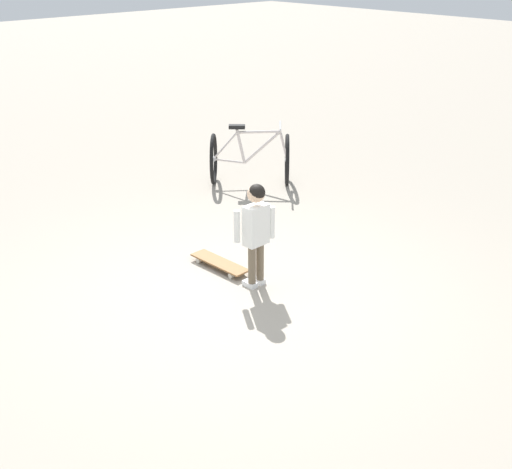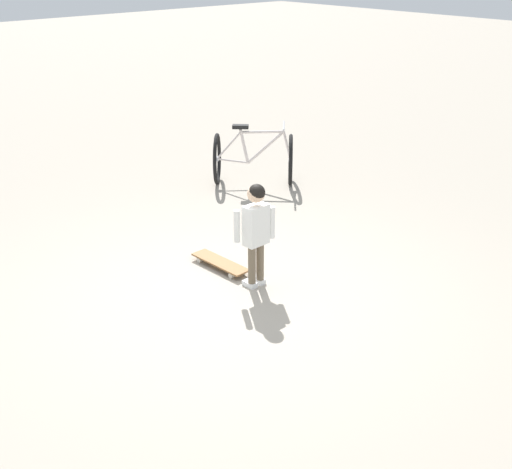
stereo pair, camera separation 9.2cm
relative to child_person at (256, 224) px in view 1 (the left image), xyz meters
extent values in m
plane|color=#9E9384|center=(-0.06, 0.38, -0.66)|extent=(50.00, 50.00, 0.00)
cylinder|color=brown|center=(0.00, 0.05, -0.42)|extent=(0.08, 0.08, 0.42)
cube|color=white|center=(0.03, 0.06, -0.63)|extent=(0.15, 0.08, 0.05)
cylinder|color=brown|center=(0.00, -0.06, -0.42)|extent=(0.08, 0.08, 0.42)
cube|color=white|center=(0.03, -0.05, -0.63)|extent=(0.15, 0.08, 0.05)
cube|color=white|center=(0.00, 0.00, -0.01)|extent=(0.15, 0.24, 0.40)
cylinder|color=white|center=(0.10, 0.16, -0.01)|extent=(0.06, 0.06, 0.32)
cylinder|color=white|center=(-0.06, -0.16, -0.01)|extent=(0.06, 0.06, 0.32)
sphere|color=beige|center=(0.00, 0.00, 0.31)|extent=(0.17, 0.17, 0.17)
sphere|color=black|center=(-0.01, 0.00, 0.32)|extent=(0.16, 0.16, 0.16)
cube|color=olive|center=(0.54, 0.01, -0.59)|extent=(0.72, 0.21, 0.02)
cube|color=#B7B7BC|center=(0.79, 0.02, -0.61)|extent=(0.03, 0.11, 0.02)
cube|color=#B7B7BC|center=(0.29, 0.00, -0.61)|extent=(0.03, 0.11, 0.02)
cylinder|color=beige|center=(0.79, 0.09, -0.63)|extent=(0.06, 0.03, 0.06)
cylinder|color=beige|center=(0.79, -0.06, -0.63)|extent=(0.06, 0.03, 0.06)
cylinder|color=beige|center=(0.28, 0.08, -0.63)|extent=(0.06, 0.03, 0.06)
cylinder|color=beige|center=(0.29, -0.07, -0.63)|extent=(0.06, 0.03, 0.06)
torus|color=black|center=(1.93, -2.40, -0.30)|extent=(0.54, 0.53, 0.71)
torus|color=black|center=(2.64, -1.67, -0.30)|extent=(0.54, 0.53, 0.71)
cylinder|color=#B7B7BC|center=(1.93, -2.40, -0.30)|extent=(0.08, 0.08, 0.06)
cylinder|color=#B7B7BC|center=(2.64, -1.67, -0.30)|extent=(0.08, 0.08, 0.06)
cylinder|color=silver|center=(2.17, -2.15, -0.13)|extent=(0.39, 0.40, 0.48)
cylinder|color=silver|center=(2.20, -2.12, 0.09)|extent=(0.44, 0.45, 0.06)
cylinder|color=silver|center=(2.38, -1.94, -0.12)|extent=(0.13, 0.13, 0.48)
cylinder|color=silver|center=(2.49, -1.83, -0.33)|extent=(0.32, 0.33, 0.08)
cylinder|color=silver|center=(2.53, -1.79, -0.11)|extent=(0.27, 0.27, 0.40)
cylinder|color=silver|center=(1.96, -2.36, -0.10)|extent=(0.11, 0.12, 0.41)
cube|color=black|center=(2.41, -1.91, 0.16)|extent=(0.23, 0.23, 0.05)
cylinder|color=#B7B7BC|center=(2.00, -2.33, 0.18)|extent=(0.34, 0.34, 0.02)
camera|label=1|loc=(-4.31, 4.04, 2.46)|focal=47.25mm
camera|label=2|loc=(-4.37, 3.97, 2.46)|focal=47.25mm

